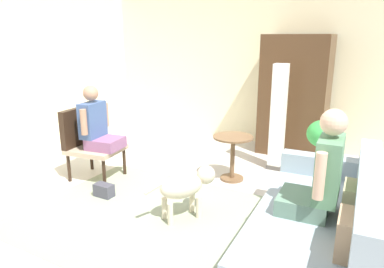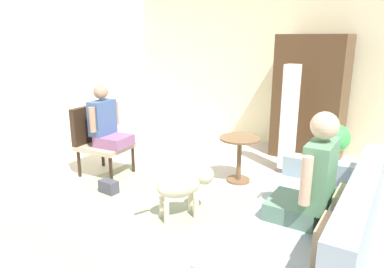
{
  "view_description": "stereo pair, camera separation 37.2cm",
  "coord_description": "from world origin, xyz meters",
  "views": [
    {
      "loc": [
        1.88,
        -2.96,
        1.82
      ],
      "look_at": [
        0.13,
        0.17,
        0.83
      ],
      "focal_mm": 33.19,
      "sensor_mm": 36.0,
      "label": 1
    },
    {
      "loc": [
        2.2,
        -2.76,
        1.82
      ],
      "look_at": [
        0.13,
        0.17,
        0.83
      ],
      "focal_mm": 33.19,
      "sensor_mm": 36.0,
      "label": 2
    }
  ],
  "objects": [
    {
      "name": "handbag",
      "position": [
        -0.9,
        -0.11,
        0.08
      ],
      "size": [
        0.23,
        0.13,
        0.15
      ],
      "primitive_type": "cube",
      "color": "#3F3F4C",
      "rests_on": "ground"
    },
    {
      "name": "person_on_armchair",
      "position": [
        -1.34,
        0.29,
        0.73
      ],
      "size": [
        0.51,
        0.53,
        0.8
      ],
      "color": "#86547D"
    },
    {
      "name": "armoire_cabinet",
      "position": [
        0.59,
        2.6,
        0.93
      ],
      "size": [
        1.0,
        0.56,
        1.86
      ],
      "primitive_type": "cube",
      "color": "#4C331E",
      "rests_on": "ground"
    },
    {
      "name": "person_on_couch",
      "position": [
        1.49,
        -0.16,
        0.76
      ],
      "size": [
        0.48,
        0.57,
        0.88
      ],
      "color": "slate"
    },
    {
      "name": "couch",
      "position": [
        1.53,
        -0.13,
        0.29
      ],
      "size": [
        1.04,
        2.03,
        0.84
      ],
      "color": "#8EA0AD",
      "rests_on": "ground"
    },
    {
      "name": "column_lamp",
      "position": [
        0.58,
        1.79,
        0.73
      ],
      "size": [
        0.2,
        0.2,
        1.48
      ],
      "color": "#4C4742",
      "rests_on": "ground"
    },
    {
      "name": "back_wall",
      "position": [
        0.0,
        3.01,
        1.3
      ],
      "size": [
        6.71,
        0.12,
        2.6
      ],
      "primitive_type": "cube",
      "color": "beige",
      "rests_on": "ground"
    },
    {
      "name": "ground_plane",
      "position": [
        0.0,
        0.0,
        0.0
      ],
      "size": [
        7.34,
        7.34,
        0.0
      ],
      "primitive_type": "plane",
      "color": "beige"
    },
    {
      "name": "potted_plant",
      "position": [
        1.19,
        1.75,
        0.49
      ],
      "size": [
        0.4,
        0.4,
        0.78
      ],
      "color": "beige",
      "rests_on": "ground"
    },
    {
      "name": "area_rug",
      "position": [
        0.01,
        -0.25,
        0.0
      ],
      "size": [
        2.9,
        2.1,
        0.01
      ],
      "primitive_type": "cube",
      "color": "gray",
      "rests_on": "ground"
    },
    {
      "name": "left_wall",
      "position": [
        -3.12,
        0.3,
        1.3
      ],
      "size": [
        0.12,
        6.5,
        2.6
      ],
      "primitive_type": "cube",
      "color": "beige",
      "rests_on": "ground"
    },
    {
      "name": "round_end_table",
      "position": [
        0.21,
        1.11,
        0.39
      ],
      "size": [
        0.52,
        0.52,
        0.59
      ],
      "color": "brown",
      "rests_on": "ground"
    },
    {
      "name": "dog",
      "position": [
        0.19,
        -0.06,
        0.35
      ],
      "size": [
        0.49,
        0.68,
        0.56
      ],
      "color": "beige",
      "rests_on": "ground"
    },
    {
      "name": "armchair",
      "position": [
        -1.51,
        0.27,
        0.52
      ],
      "size": [
        0.71,
        0.66,
        0.92
      ],
      "color": "black",
      "rests_on": "ground"
    }
  ]
}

